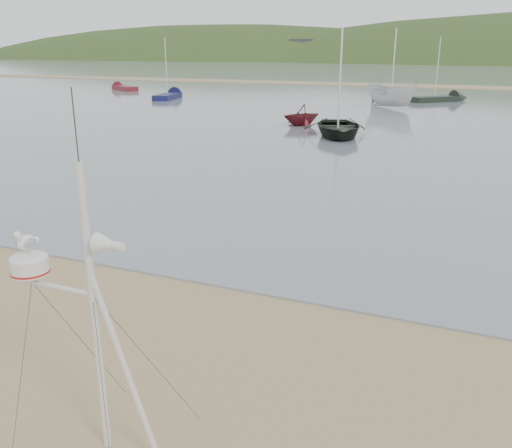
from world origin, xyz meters
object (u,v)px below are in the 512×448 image
at_px(mast_rig, 94,373).
at_px(sailboat_blue_near, 173,95).
at_px(boat_white, 393,75).
at_px(boat_dark, 340,90).
at_px(dinghy_red_far, 120,87).
at_px(boat_red, 302,105).
at_px(sailboat_dark_mid, 448,98).

bearing_deg(mast_rig, sailboat_blue_near, 120.39).
bearing_deg(boat_white, boat_dark, -144.16).
relative_size(mast_rig, dinghy_red_far, 0.78).
xyz_separation_m(mast_rig, boat_red, (-7.08, 29.08, 0.27)).
height_order(boat_dark, sailboat_blue_near, sailboat_blue_near).
height_order(boat_white, sailboat_dark_mid, sailboat_dark_mid).
bearing_deg(sailboat_dark_mid, sailboat_blue_near, -164.93).
distance_m(boat_white, sailboat_dark_mid, 9.56).
bearing_deg(boat_white, dinghy_red_far, 111.98).
xyz_separation_m(dinghy_red_far, sailboat_blue_near, (11.64, -7.05, 0.01)).
bearing_deg(boat_dark, sailboat_blue_near, 119.63).
distance_m(boat_dark, boat_white, 16.58).
bearing_deg(sailboat_blue_near, boat_dark, -39.59).
distance_m(dinghy_red_far, sailboat_blue_near, 13.60).
distance_m(boat_red, dinghy_red_far, 36.99).
bearing_deg(mast_rig, dinghy_red_far, 126.31).
bearing_deg(sailboat_blue_near, sailboat_dark_mid, 15.07).
relative_size(boat_dark, boat_white, 0.96).
relative_size(boat_dark, sailboat_dark_mid, 0.82).
height_order(mast_rig, boat_red, mast_rig).
bearing_deg(boat_red, sailboat_blue_near, -179.74).
bearing_deg(sailboat_dark_mid, dinghy_red_far, 179.84).
bearing_deg(boat_dark, mast_rig, -102.46).
xyz_separation_m(boat_white, sailboat_dark_mid, (3.89, 8.39, -2.40)).
distance_m(mast_rig, boat_white, 42.27).
bearing_deg(boat_white, mast_rig, -138.88).
bearing_deg(sailboat_blue_near, boat_red, -38.07).
bearing_deg(boat_white, sailboat_blue_near, 122.41).
height_order(boat_white, dinghy_red_far, boat_white).
xyz_separation_m(boat_red, sailboat_dark_mid, (7.34, 21.40, -1.04)).
bearing_deg(boat_dark, boat_white, 68.87).
relative_size(boat_red, sailboat_blue_near, 0.41).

